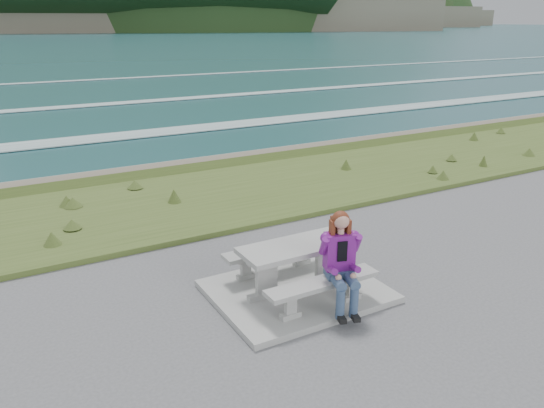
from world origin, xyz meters
name	(u,v)px	position (x,y,z in m)	size (l,w,h in m)	color
concrete_slab	(296,291)	(0.00, 0.00, 0.05)	(2.60, 2.10, 0.10)	gray
picnic_table	(297,254)	(0.00, 0.00, 0.68)	(1.80, 0.75, 0.75)	gray
bench_landward	(322,287)	(0.00, -0.70, 0.45)	(1.80, 0.35, 0.45)	gray
bench_seaward	(274,252)	(0.00, 0.70, 0.45)	(1.80, 0.35, 0.45)	gray
grass_verge	(184,204)	(0.00, 5.00, 0.00)	(160.00, 4.50, 0.22)	#3E531F
shore_drop	(147,175)	(0.00, 7.90, 0.00)	(160.00, 0.80, 2.20)	#635A4A
ocean	(58,131)	(0.00, 25.09, -1.74)	(1600.00, 1600.00, 0.09)	#1D4D54
headland_range	(234,13)	(190.37, 398.36, 9.92)	(729.83, 363.95, 192.81)	#635A4A
seated_woman	(342,275)	(0.24, -0.83, 0.64)	(0.61, 0.82, 1.45)	navy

